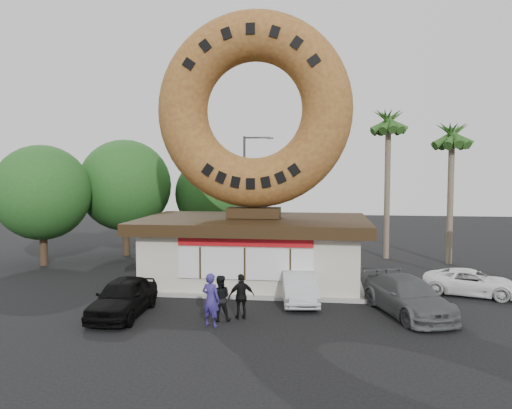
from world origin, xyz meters
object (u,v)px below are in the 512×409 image
Objects in this scene: donut_shop at (254,248)px; car_silver at (299,287)px; car_black at (123,297)px; street_lamp at (246,187)px; person_center at (220,298)px; person_right at (241,297)px; giant_donut at (254,110)px; car_grey at (408,296)px; person_left at (211,300)px; car_white at (472,283)px.

donut_shop is 4.23m from car_silver.
donut_shop is 2.59× the size of car_black.
street_lamp is at bearing 100.34° from car_silver.
person_center is 0.85m from person_right.
person_right is 3.44m from car_silver.
giant_donut is 2.39× the size of car_silver.
person_right is (0.32, -6.05, -0.90)m from donut_shop.
donut_shop is at bearing 125.95° from car_grey.
car_grey reaches higher than car_silver.
car_black is at bearing 6.98° from person_left.
person_center is at bearing 134.12° from car_white.
car_black reaches higher than car_grey.
giant_donut reaches higher than car_silver.
car_black is (-4.32, -6.22, -7.87)m from giant_donut.
car_black is 7.31m from car_silver.
donut_shop is 6.48m from person_center.
person_left is at bearing -85.96° from street_lamp.
car_white is (10.76, 5.86, -0.39)m from person_left.
street_lamp is 16.61m from person_right.
car_silver is at bearing -145.41° from person_center.
street_lamp reaches higher than car_silver.
car_grey is at bearing 6.82° from car_black.
person_right is at bearing -134.42° from car_silver.
donut_shop reaches higher than car_white.
donut_shop is 2.78× the size of car_silver.
person_center reaches higher than car_white.
person_left reaches higher than car_grey.
donut_shop reaches higher than car_silver.
car_silver is (2.84, 3.09, -0.20)m from person_center.
street_lamp is (-1.86, 10.02, 2.72)m from donut_shop.
street_lamp reaches higher than person_center.
car_silver is at bearing -149.66° from person_right.
street_lamp is at bearing -66.27° from person_left.
person_center is at bearing -94.03° from giant_donut.
person_center is 4.21m from car_silver.
car_grey is at bearing 169.90° from person_right.
person_left is (-0.65, -7.05, -7.63)m from giant_donut.
car_grey is (4.32, -1.33, 0.06)m from car_silver.
car_black is 1.07× the size of car_silver.
person_left is 1.12× the size of person_center.
street_lamp reaches higher than person_left.
giant_donut is 9.83m from person_right.
car_silver is at bearing -54.26° from giant_donut.
person_left is 3.77m from car_black.
car_white is at bearing -43.09° from street_lamp.
car_grey reaches higher than car_white.
person_center is at bearing -87.56° from person_left.
giant_donut is 10.06m from person_center.
street_lamp is at bearing -104.86° from person_right.
person_left is at bearing 136.38° from car_white.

